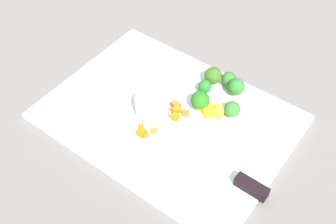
# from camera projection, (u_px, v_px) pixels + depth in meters

# --- Properties ---
(ground_plane) EXTENTS (4.00, 4.00, 0.00)m
(ground_plane) POSITION_uv_depth(u_px,v_px,m) (168.00, 119.00, 0.91)
(ground_plane) COLOR slate
(cutting_board) EXTENTS (0.51, 0.37, 0.01)m
(cutting_board) POSITION_uv_depth(u_px,v_px,m) (168.00, 117.00, 0.91)
(cutting_board) COLOR white
(cutting_board) RESTS_ON ground_plane
(prep_bowl) EXTENTS (0.07, 0.07, 0.05)m
(prep_bowl) POSITION_uv_depth(u_px,v_px,m) (152.00, 106.00, 0.89)
(prep_bowl) COLOR #B2B3C4
(prep_bowl) RESTS_ON cutting_board
(chef_knife) EXTENTS (0.28, 0.03, 0.02)m
(chef_knife) POSITION_uv_depth(u_px,v_px,m) (229.00, 174.00, 0.79)
(chef_knife) COLOR silver
(chef_knife) RESTS_ON cutting_board
(carrot_dice_0) EXTENTS (0.02, 0.02, 0.01)m
(carrot_dice_0) POSITION_uv_depth(u_px,v_px,m) (155.00, 131.00, 0.87)
(carrot_dice_0) COLOR orange
(carrot_dice_0) RESTS_ON cutting_board
(carrot_dice_1) EXTENTS (0.02, 0.02, 0.01)m
(carrot_dice_1) POSITION_uv_depth(u_px,v_px,m) (186.00, 113.00, 0.90)
(carrot_dice_1) COLOR orange
(carrot_dice_1) RESTS_ON cutting_board
(carrot_dice_2) EXTENTS (0.02, 0.02, 0.01)m
(carrot_dice_2) POSITION_uv_depth(u_px,v_px,m) (176.00, 110.00, 0.91)
(carrot_dice_2) COLOR orange
(carrot_dice_2) RESTS_ON cutting_board
(carrot_dice_3) EXTENTS (0.02, 0.02, 0.01)m
(carrot_dice_3) POSITION_uv_depth(u_px,v_px,m) (147.00, 135.00, 0.86)
(carrot_dice_3) COLOR orange
(carrot_dice_3) RESTS_ON cutting_board
(carrot_dice_4) EXTENTS (0.02, 0.02, 0.01)m
(carrot_dice_4) POSITION_uv_depth(u_px,v_px,m) (174.00, 119.00, 0.89)
(carrot_dice_4) COLOR orange
(carrot_dice_4) RESTS_ON cutting_board
(carrot_dice_5) EXTENTS (0.02, 0.02, 0.01)m
(carrot_dice_5) POSITION_uv_depth(u_px,v_px,m) (141.00, 127.00, 0.88)
(carrot_dice_5) COLOR orange
(carrot_dice_5) RESTS_ON cutting_board
(carrot_dice_6) EXTENTS (0.02, 0.02, 0.01)m
(carrot_dice_6) POSITION_uv_depth(u_px,v_px,m) (142.00, 133.00, 0.86)
(carrot_dice_6) COLOR orange
(carrot_dice_6) RESTS_ON cutting_board
(carrot_dice_7) EXTENTS (0.02, 0.02, 0.01)m
(carrot_dice_7) POSITION_uv_depth(u_px,v_px,m) (175.00, 104.00, 0.92)
(carrot_dice_7) COLOR orange
(carrot_dice_7) RESTS_ON cutting_board
(pepper_dice_0) EXTENTS (0.02, 0.02, 0.01)m
(pepper_dice_0) POSITION_uv_depth(u_px,v_px,m) (218.00, 108.00, 0.91)
(pepper_dice_0) COLOR yellow
(pepper_dice_0) RESTS_ON cutting_board
(pepper_dice_1) EXTENTS (0.02, 0.02, 0.01)m
(pepper_dice_1) POSITION_uv_depth(u_px,v_px,m) (209.00, 108.00, 0.91)
(pepper_dice_1) COLOR yellow
(pepper_dice_1) RESTS_ON cutting_board
(pepper_dice_2) EXTENTS (0.02, 0.02, 0.01)m
(pepper_dice_2) POSITION_uv_depth(u_px,v_px,m) (200.00, 107.00, 0.91)
(pepper_dice_2) COLOR yellow
(pepper_dice_2) RESTS_ON cutting_board
(pepper_dice_3) EXTENTS (0.03, 0.03, 0.02)m
(pepper_dice_3) POSITION_uv_depth(u_px,v_px,m) (208.00, 112.00, 0.90)
(pepper_dice_3) COLOR yellow
(pepper_dice_3) RESTS_ON cutting_board
(pepper_dice_4) EXTENTS (0.02, 0.02, 0.02)m
(pepper_dice_4) POSITION_uv_depth(u_px,v_px,m) (219.00, 112.00, 0.90)
(pepper_dice_4) COLOR yellow
(pepper_dice_4) RESTS_ON cutting_board
(broccoli_floret_0) EXTENTS (0.03, 0.03, 0.03)m
(broccoli_floret_0) POSITION_uv_depth(u_px,v_px,m) (205.00, 87.00, 0.94)
(broccoli_floret_0) COLOR #81AB6D
(broccoli_floret_0) RESTS_ON cutting_board
(broccoli_floret_1) EXTENTS (0.03, 0.03, 0.04)m
(broccoli_floret_1) POSITION_uv_depth(u_px,v_px,m) (229.00, 79.00, 0.95)
(broccoli_floret_1) COLOR #8BC36B
(broccoli_floret_1) RESTS_ON cutting_board
(broccoli_floret_2) EXTENTS (0.04, 0.04, 0.04)m
(broccoli_floret_2) POSITION_uv_depth(u_px,v_px,m) (236.00, 87.00, 0.93)
(broccoli_floret_2) COLOR #83B45D
(broccoli_floret_2) RESTS_ON cutting_board
(broccoli_floret_3) EXTENTS (0.04, 0.04, 0.05)m
(broccoli_floret_3) POSITION_uv_depth(u_px,v_px,m) (200.00, 100.00, 0.90)
(broccoli_floret_3) COLOR #95B364
(broccoli_floret_3) RESTS_ON cutting_board
(broccoli_floret_4) EXTENTS (0.03, 0.03, 0.04)m
(broccoli_floret_4) POSITION_uv_depth(u_px,v_px,m) (232.00, 109.00, 0.89)
(broccoli_floret_4) COLOR #91AC6A
(broccoli_floret_4) RESTS_ON cutting_board
(broccoli_floret_5) EXTENTS (0.04, 0.04, 0.05)m
(broccoli_floret_5) POSITION_uv_depth(u_px,v_px,m) (213.00, 76.00, 0.95)
(broccoli_floret_5) COLOR #95B45D
(broccoli_floret_5) RESTS_ON cutting_board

